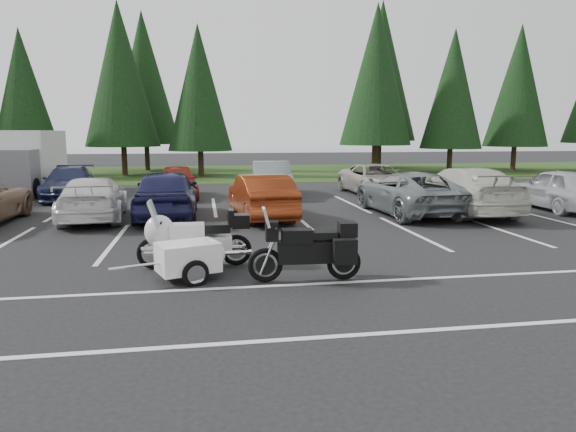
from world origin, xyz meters
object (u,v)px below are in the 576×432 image
at_px(car_far_3, 271,179).
at_px(car_far_2, 177,181).
at_px(box_truck, 22,163).
at_px(car_near_8, 560,189).
at_px(adventure_motorcycle, 305,244).
at_px(car_near_4, 167,193).
at_px(car_far_4, 376,179).
at_px(car_near_6, 409,193).
at_px(car_near_5, 261,196).
at_px(car_far_1, 70,183).
at_px(cargo_trailer, 188,261).
at_px(car_near_7, 464,190).
at_px(car_near_3, 93,199).
at_px(touring_motorcycle, 195,233).

bearing_deg(car_far_3, car_far_2, -177.89).
xyz_separation_m(box_truck, car_far_3, (11.11, -2.43, -0.68)).
relative_size(car_near_8, adventure_motorcycle, 1.90).
distance_m(car_near_4, car_far_4, 10.32).
distance_m(car_near_6, car_far_2, 10.12).
xyz_separation_m(car_near_5, car_far_2, (-2.97, 6.05, -0.02)).
distance_m(car_far_1, cargo_trailer, 14.34).
distance_m(car_near_7, car_far_1, 15.96).
height_order(car_near_5, car_far_1, car_near_5).
distance_m(car_near_3, adventure_motorcycle, 9.61).
relative_size(car_far_4, touring_motorcycle, 1.90).
bearing_deg(car_far_1, car_near_7, -29.84).
relative_size(car_far_4, adventure_motorcycle, 2.09).
distance_m(car_far_1, touring_motorcycle, 13.50).
distance_m(car_near_5, cargo_trailer, 7.33).
bearing_deg(car_near_6, touring_motorcycle, 37.74).
height_order(car_near_3, car_far_3, car_far_3).
height_order(car_near_4, adventure_motorcycle, car_near_4).
relative_size(car_near_8, cargo_trailer, 2.80).
height_order(car_near_8, car_far_4, car_near_8).
height_order(car_far_1, car_far_4, car_far_4).
bearing_deg(cargo_trailer, car_far_4, 37.71).
height_order(cargo_trailer, adventure_motorcycle, adventure_motorcycle).
bearing_deg(car_far_4, adventure_motorcycle, -116.40).
distance_m(car_near_7, car_far_4, 5.92).
distance_m(car_near_8, car_far_4, 7.57).
distance_m(car_near_6, cargo_trailer, 10.21).
xyz_separation_m(box_truck, car_near_8, (20.89, -8.38, -0.68)).
distance_m(car_near_8, car_far_2, 15.16).
bearing_deg(car_far_2, car_near_4, -94.75).
bearing_deg(car_far_3, car_near_5, -96.95).
xyz_separation_m(car_near_5, car_near_7, (7.08, -0.16, 0.08)).
relative_size(car_near_7, touring_motorcycle, 2.14).
bearing_deg(car_far_1, car_near_6, -32.16).
relative_size(car_near_7, car_far_2, 1.34).
bearing_deg(cargo_trailer, car_far_3, 55.90).
height_order(car_near_6, car_near_8, car_near_8).
bearing_deg(car_far_2, adventure_motorcycle, -81.34).
xyz_separation_m(car_near_4, car_far_2, (0.09, 5.54, -0.11)).
height_order(box_truck, car_near_5, box_truck).
xyz_separation_m(car_near_3, touring_motorcycle, (3.31, -6.58, 0.03)).
height_order(car_near_3, car_near_6, car_near_6).
xyz_separation_m(car_near_6, adventure_motorcycle, (-5.19, -7.47, -0.01)).
xyz_separation_m(car_near_3, car_near_4, (2.32, -0.04, 0.13)).
xyz_separation_m(car_near_8, car_far_2, (-13.89, 6.08, -0.06)).
bearing_deg(car_far_1, box_truck, 135.13).
height_order(touring_motorcycle, cargo_trailer, touring_motorcycle).
distance_m(car_near_5, car_near_7, 7.09).
bearing_deg(car_near_8, car_near_6, 1.51).
xyz_separation_m(car_near_3, car_near_5, (5.38, -0.55, 0.04)).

